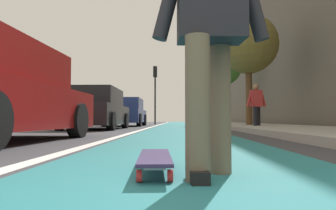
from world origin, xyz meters
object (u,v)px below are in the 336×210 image
(skateboard, at_px, (155,158))
(parked_car_mid, at_px, (96,110))
(skater_person, at_px, (210,22))
(street_tree_far, at_px, (223,67))
(parked_car_far, at_px, (126,113))
(street_tree_mid, at_px, (248,45))
(pedestrian_distant, at_px, (256,103))
(traffic_light, at_px, (155,84))

(skateboard, bearing_deg, parked_car_mid, 16.79)
(skater_person, xyz_separation_m, street_tree_far, (18.43, -2.82, 2.81))
(skateboard, distance_m, parked_car_far, 15.36)
(parked_car_far, relative_size, street_tree_far, 0.91)
(parked_car_far, xyz_separation_m, street_tree_mid, (-4.04, -5.81, 2.75))
(parked_car_far, xyz_separation_m, pedestrian_distant, (-6.00, -5.61, 0.19))
(skater_person, distance_m, parked_car_mid, 9.91)
(skater_person, bearing_deg, skateboard, 66.62)
(parked_car_mid, xyz_separation_m, traffic_light, (11.75, -1.36, 2.26))
(traffic_light, bearing_deg, skateboard, -176.09)
(street_tree_mid, height_order, pedestrian_distant, street_tree_mid)
(traffic_light, relative_size, street_tree_far, 0.86)
(skater_person, relative_size, parked_car_mid, 0.38)
(street_tree_far, bearing_deg, parked_car_mid, 146.62)
(pedestrian_distant, bearing_deg, parked_car_mid, 88.67)
(skater_person, bearing_deg, parked_car_far, 11.08)
(street_tree_far, relative_size, pedestrian_distant, 3.11)
(parked_car_mid, relative_size, traffic_light, 1.01)
(traffic_light, bearing_deg, parked_car_mid, 173.41)
(parked_car_far, bearing_deg, street_tree_mid, -124.80)
(skateboard, height_order, skater_person, skater_person)
(parked_car_mid, relative_size, street_tree_mid, 0.92)
(skater_person, distance_m, pedestrian_distant, 9.63)
(parked_car_far, distance_m, street_tree_mid, 7.59)
(parked_car_mid, relative_size, street_tree_far, 0.87)
(street_tree_mid, xyz_separation_m, pedestrian_distant, (-1.96, 0.20, -2.56))
(street_tree_far, xyz_separation_m, pedestrian_distant, (-9.17, 0.20, -2.83))
(skater_person, xyz_separation_m, parked_car_mid, (9.40, 3.14, -0.23))
(parked_car_mid, distance_m, pedestrian_distant, 5.76)
(parked_car_mid, height_order, traffic_light, traffic_light)
(skater_person, distance_m, street_tree_mid, 11.85)
(traffic_light, height_order, pedestrian_distant, traffic_light)
(skater_person, relative_size, traffic_light, 0.38)
(street_tree_mid, distance_m, street_tree_far, 7.21)
(parked_car_far, relative_size, pedestrian_distant, 2.83)
(parked_car_far, bearing_deg, skateboard, -170.07)
(traffic_light, height_order, street_tree_far, street_tree_far)
(parked_car_far, height_order, traffic_light, traffic_light)
(skateboard, height_order, parked_car_mid, parked_car_mid)
(skateboard, relative_size, street_tree_mid, 0.18)
(street_tree_mid, distance_m, pedestrian_distant, 3.23)
(skateboard, distance_m, street_tree_mid, 12.01)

